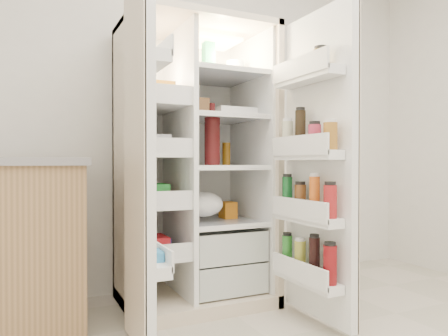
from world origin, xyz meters
name	(u,v)px	position (x,y,z in m)	size (l,w,h in m)	color
wall_back	(192,104)	(0.00, 2.00, 1.35)	(4.00, 0.02, 2.70)	silver
refrigerator	(194,188)	(-0.12, 1.65, 0.74)	(0.92, 0.70, 1.80)	beige
freezer_door	(140,166)	(-0.63, 1.05, 0.89)	(0.15, 0.40, 1.72)	white
fridge_door	(317,170)	(0.35, 0.96, 0.87)	(0.17, 0.58, 1.72)	white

